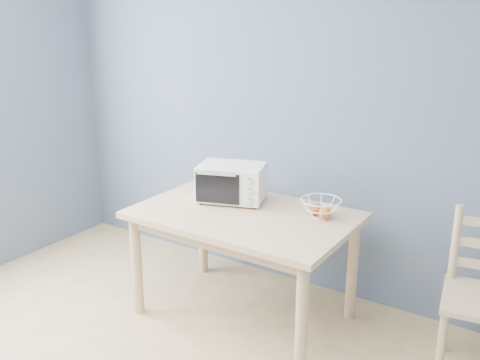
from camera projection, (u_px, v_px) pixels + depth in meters
The scene contains 4 objects.
room at pixel (3, 200), 2.05m from camera, with size 4.01×4.51×2.61m.
dining_table at pixel (244, 227), 3.48m from camera, with size 1.40×0.90×0.75m.
toaster_oven at pixel (229, 182), 3.63m from camera, with size 0.51×0.44×0.26m.
fruit_basket at pixel (321, 208), 3.36m from camera, with size 0.33×0.33×0.12m.
Camera 1 is at (1.82, -1.12, 1.98)m, focal length 40.00 mm.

